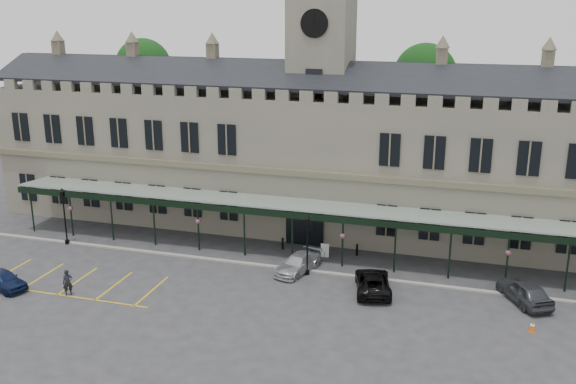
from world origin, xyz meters
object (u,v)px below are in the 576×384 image
(clock_tower, at_px, (321,81))
(car_right_a, at_px, (524,291))
(car_taxi, at_px, (298,264))
(lamp_post_mid, at_px, (307,239))
(car_van, at_px, (373,282))
(person_a, at_px, (68,283))
(car_left_a, at_px, (3,280))
(station_building, at_px, (320,157))
(lamp_post_left, at_px, (64,211))
(traffic_cone, at_px, (532,327))
(sign_board, at_px, (325,251))

(clock_tower, xyz_separation_m, car_right_a, (17.13, -11.36, -12.29))
(car_taxi, bearing_deg, lamp_post_mid, -0.59)
(car_right_a, bearing_deg, car_van, -22.37)
(lamp_post_mid, height_order, person_a, lamp_post_mid)
(car_left_a, relative_size, car_taxi, 0.88)
(station_building, distance_m, lamp_post_left, 22.29)
(car_van, bearing_deg, traffic_cone, 151.23)
(lamp_post_left, height_order, traffic_cone, lamp_post_left)
(clock_tower, xyz_separation_m, traffic_cone, (17.42, -15.53, -12.79))
(lamp_post_left, bearing_deg, clock_tower, 28.89)
(sign_board, xyz_separation_m, car_left_a, (-20.53, -12.30, 0.14))
(lamp_post_mid, bearing_deg, traffic_cone, -15.99)
(clock_tower, distance_m, sign_board, 14.72)
(person_a, bearing_deg, station_building, 14.19)
(station_building, height_order, traffic_cone, station_building)
(car_van, bearing_deg, car_left_a, 2.65)
(car_left_a, height_order, car_van, car_van)
(lamp_post_left, bearing_deg, lamp_post_mid, -1.09)
(person_a, bearing_deg, traffic_cone, -34.32)
(car_van, height_order, car_right_a, car_right_a)
(lamp_post_left, relative_size, sign_board, 4.39)
(car_van, bearing_deg, car_right_a, 173.86)
(station_building, height_order, car_right_a, station_building)
(clock_tower, relative_size, lamp_post_mid, 5.26)
(car_right_a, bearing_deg, car_taxi, -31.20)
(lamp_post_mid, bearing_deg, car_taxi, 162.16)
(station_building, bearing_deg, lamp_post_mid, -80.62)
(car_taxi, relative_size, car_right_a, 0.96)
(sign_board, bearing_deg, car_van, -50.42)
(car_van, bearing_deg, lamp_post_mid, -29.26)
(car_left_a, height_order, car_taxi, car_left_a)
(car_van, xyz_separation_m, car_right_a, (10.13, 1.21, 0.11))
(clock_tower, relative_size, car_left_a, 6.12)
(traffic_cone, xyz_separation_m, car_right_a, (-0.29, 4.16, 0.49))
(lamp_post_left, height_order, sign_board, lamp_post_left)
(sign_board, xyz_separation_m, car_right_a, (14.85, -4.05, 0.27))
(car_taxi, bearing_deg, person_a, -132.03)
(traffic_cone, xyz_separation_m, sign_board, (-15.14, 8.21, 0.22))
(station_building, height_order, lamp_post_mid, station_building)
(lamp_post_mid, relative_size, traffic_cone, 7.11)
(car_van, bearing_deg, person_a, 5.30)
(person_a, bearing_deg, car_right_a, -26.68)
(station_building, xyz_separation_m, traffic_cone, (17.42, -15.44, -6.14))
(clock_tower, distance_m, car_taxi, 16.50)
(sign_board, relative_size, car_left_a, 0.28)
(station_building, relative_size, car_van, 11.81)
(lamp_post_mid, distance_m, car_right_a, 15.45)
(car_right_a, bearing_deg, person_a, -14.63)
(person_a, bearing_deg, clock_tower, 14.31)
(clock_tower, relative_size, car_taxi, 5.38)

